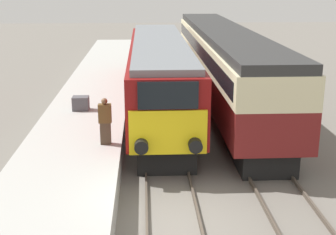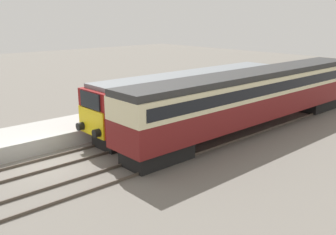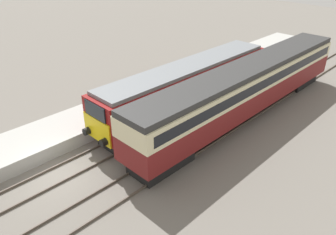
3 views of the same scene
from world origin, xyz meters
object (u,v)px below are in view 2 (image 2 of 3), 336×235
(locomotive, at_px, (193,96))
(luggage_crate, at_px, (138,104))
(passenger_carriage, at_px, (256,94))
(person_on_platform, at_px, (94,111))

(locomotive, relative_size, luggage_crate, 22.86)
(passenger_carriage, xyz_separation_m, luggage_crate, (-6.91, -4.26, -1.23))
(person_on_platform, bearing_deg, passenger_carriage, 57.76)
(locomotive, xyz_separation_m, passenger_carriage, (3.40, 2.35, 0.32))
(locomotive, xyz_separation_m, person_on_platform, (-2.09, -6.36, -0.39))
(passenger_carriage, distance_m, luggage_crate, 8.21)
(passenger_carriage, height_order, luggage_crate, passenger_carriage)
(locomotive, distance_m, person_on_platform, 6.71)
(person_on_platform, bearing_deg, locomotive, 71.79)
(luggage_crate, bearing_deg, passenger_carriage, 31.63)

